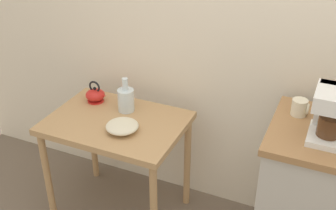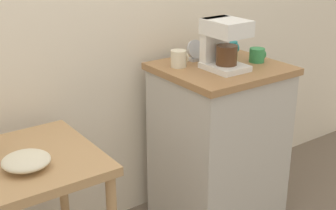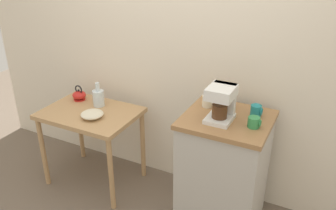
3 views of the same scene
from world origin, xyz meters
TOP-DOWN VIEW (x-y plane):
  - ground_plane at (0.00, 0.00)m, footprint 8.00×8.00m
  - back_wall at (0.10, 0.46)m, footprint 4.40×0.10m
  - wooden_table at (-0.63, 0.01)m, footprint 0.83×0.60m
  - kitchen_counter at (0.60, 0.06)m, footprint 0.63×0.59m
  - bowl_stoneware at (-0.53, -0.08)m, footprint 0.19×0.19m
  - teakettle at (-0.87, 0.16)m, footprint 0.15×0.13m
  - glass_carafe_vase at (-0.63, 0.14)m, footprint 0.10×0.10m
  - coffee_maker at (0.56, 0.01)m, footprint 0.18×0.22m
  - mug_dark_teal at (0.78, 0.18)m, footprint 0.09×0.08m
  - mug_tall_green at (0.81, -0.00)m, footprint 0.09×0.08m
  - mug_small_cream at (0.40, 0.17)m, footprint 0.09×0.08m
  - table_clock at (0.55, 0.22)m, footprint 0.10×0.05m

SIDE VIEW (x-z plane):
  - ground_plane at x=0.00m, z-range 0.00..0.00m
  - kitchen_counter at x=0.60m, z-range 0.00..0.93m
  - wooden_table at x=-0.63m, z-range 0.27..1.00m
  - bowl_stoneware at x=-0.53m, z-range 0.74..0.80m
  - teakettle at x=-0.87m, z-range 0.71..0.85m
  - glass_carafe_vase at x=-0.63m, z-range 0.70..0.92m
  - mug_tall_green at x=0.81m, z-range 0.93..1.01m
  - mug_dark_teal at x=0.78m, z-range 0.93..1.02m
  - mug_small_cream at x=0.40m, z-range 0.93..1.02m
  - table_clock at x=0.55m, z-range 0.93..1.04m
  - coffee_maker at x=0.56m, z-range 0.94..1.20m
  - back_wall at x=0.10m, z-range 0.00..2.80m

